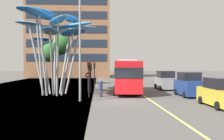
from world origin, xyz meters
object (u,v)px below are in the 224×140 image
(traffic_light_kerb_far, at_px, (91,71))
(car_parked_mid, at_px, (189,85))
(car_parked_far, at_px, (165,81))
(red_bus, at_px, (127,75))
(street_lamp, at_px, (84,34))
(no_entry_sign, at_px, (88,79))
(leaf_sculpture, at_px, (57,29))
(car_parked_near, at_px, (221,93))
(traffic_light_island_mid, at_px, (94,69))
(pedestrian, at_px, (101,88))
(traffic_light_kerb_near, at_px, (89,70))

(traffic_light_kerb_far, bearing_deg, car_parked_mid, -20.01)
(car_parked_far, bearing_deg, red_bus, -146.21)
(car_parked_mid, xyz_separation_m, street_lamp, (-9.92, -2.82, 4.53))
(traffic_light_kerb_far, height_order, no_entry_sign, traffic_light_kerb_far)
(leaf_sculpture, height_order, car_parked_mid, leaf_sculpture)
(car_parked_far, height_order, street_lamp, street_lamp)
(red_bus, bearing_deg, car_parked_near, -59.92)
(traffic_light_kerb_far, distance_m, car_parked_far, 9.93)
(traffic_light_kerb_far, distance_m, traffic_light_island_mid, 6.75)
(pedestrian, bearing_deg, street_lamp, -116.42)
(car_parked_far, xyz_separation_m, no_entry_sign, (-9.49, -2.70, 0.41))
(car_parked_near, height_order, car_parked_far, car_parked_far)
(leaf_sculpture, xyz_separation_m, car_parked_far, (12.55, 4.99, -5.63))
(leaf_sculpture, distance_m, traffic_light_island_mid, 9.90)
(car_parked_mid, bearing_deg, car_parked_far, 93.32)
(street_lamp, bearing_deg, leaf_sculpture, 121.89)
(red_bus, xyz_separation_m, leaf_sculpture, (-7.37, -1.52, 4.72))
(red_bus, xyz_separation_m, car_parked_near, (5.69, -9.83, -1.01))
(traffic_light_island_mid, bearing_deg, red_bus, -60.86)
(traffic_light_kerb_far, bearing_deg, car_parked_far, 21.13)
(leaf_sculpture, distance_m, traffic_light_kerb_near, 5.83)
(street_lamp, relative_size, no_entry_sign, 4.07)
(traffic_light_island_mid, bearing_deg, leaf_sculpture, -114.11)
(leaf_sculpture, relative_size, car_parked_far, 2.18)
(traffic_light_kerb_far, height_order, traffic_light_island_mid, traffic_light_island_mid)
(car_parked_near, distance_m, pedestrian, 10.65)
(traffic_light_kerb_near, relative_size, traffic_light_kerb_far, 1.08)
(pedestrian, bearing_deg, red_bus, 50.64)
(car_parked_near, bearing_deg, traffic_light_kerb_far, 134.87)
(pedestrian, bearing_deg, traffic_light_kerb_near, -165.61)
(traffic_light_kerb_far, relative_size, car_parked_mid, 0.78)
(red_bus, relative_size, leaf_sculpture, 1.02)
(traffic_light_kerb_near, relative_size, car_parked_mid, 0.84)
(car_parked_far, bearing_deg, street_lamp, -133.96)
(traffic_light_kerb_far, height_order, pedestrian, traffic_light_kerb_far)
(street_lamp, bearing_deg, traffic_light_kerb_far, 87.03)
(car_parked_far, relative_size, street_lamp, 0.49)
(red_bus, xyz_separation_m, car_parked_far, (5.18, 3.47, -0.91))
(leaf_sculpture, height_order, traffic_light_kerb_far, leaf_sculpture)
(leaf_sculpture, bearing_deg, red_bus, 11.64)
(leaf_sculpture, relative_size, street_lamp, 1.07)
(pedestrian, bearing_deg, traffic_light_island_mid, 94.40)
(red_bus, relative_size, no_entry_sign, 4.47)
(red_bus, xyz_separation_m, traffic_light_kerb_near, (-4.03, -3.85, 0.54))
(traffic_light_kerb_far, height_order, car_parked_far, traffic_light_kerb_far)
(leaf_sculpture, xyz_separation_m, traffic_light_kerb_far, (3.36, 1.44, -4.35))
(leaf_sculpture, height_order, traffic_light_island_mid, leaf_sculpture)
(traffic_light_island_mid, bearing_deg, no_entry_sign, -95.80)
(traffic_light_kerb_near, height_order, traffic_light_kerb_far, traffic_light_kerb_near)
(red_bus, relative_size, car_parked_near, 2.20)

